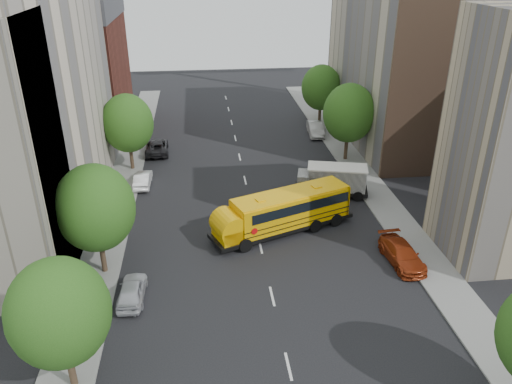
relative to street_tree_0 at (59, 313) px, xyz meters
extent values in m
plane|color=black|center=(11.00, 14.00, -4.64)|extent=(120.00, 120.00, 0.00)
cube|color=slate|center=(-0.50, 19.00, -4.58)|extent=(3.00, 80.00, 0.12)
cube|color=slate|center=(22.50, 19.00, -4.58)|extent=(3.00, 80.00, 0.12)
cube|color=silver|center=(11.00, 24.00, -4.64)|extent=(0.15, 64.00, 0.01)
cube|color=beige|center=(-7.00, 20.00, 5.36)|extent=(10.00, 26.00, 20.00)
cube|color=maroon|center=(-7.00, 42.00, 1.86)|extent=(10.00, 15.00, 13.00)
cube|color=#B4A78C|center=(29.00, 34.00, 4.36)|extent=(10.00, 22.00, 18.00)
cube|color=brown|center=(29.00, 23.00, 4.36)|extent=(10.10, 0.30, 18.00)
cylinder|color=#38281C|center=(0.00, 0.00, -3.29)|extent=(0.36, 0.36, 2.70)
ellipsoid|color=#204F15|center=(0.00, 0.00, 0.01)|extent=(4.80, 4.80, 5.52)
cylinder|color=#38281C|center=(0.00, 10.00, -3.20)|extent=(0.36, 0.36, 2.88)
ellipsoid|color=#204F15|center=(0.00, 10.00, 0.32)|extent=(5.12, 5.12, 5.89)
cylinder|color=#38281C|center=(0.00, 28.00, -3.24)|extent=(0.36, 0.36, 2.81)
ellipsoid|color=#204F15|center=(0.00, 28.00, 0.20)|extent=(4.99, 4.99, 5.74)
cylinder|color=#38281C|center=(22.00, 28.00, -3.16)|extent=(0.36, 0.36, 2.95)
ellipsoid|color=#204F15|center=(22.00, 28.00, 0.44)|extent=(5.25, 5.25, 6.04)
cylinder|color=#38281C|center=(22.00, 40.00, -3.27)|extent=(0.36, 0.36, 2.74)
ellipsoid|color=#204F15|center=(22.00, 40.00, 0.07)|extent=(4.86, 4.86, 5.59)
cube|color=black|center=(12.99, 14.04, -4.07)|extent=(11.82, 6.72, 0.31)
cube|color=#EFAC04|center=(13.67, 14.30, -2.72)|extent=(9.67, 5.84, 2.39)
cube|color=#EFAC04|center=(8.54, 12.29, -3.44)|extent=(2.62, 2.91, 1.04)
cube|color=black|center=(9.55, 12.69, -2.20)|extent=(1.36, 2.42, 1.25)
cube|color=#EFAC04|center=(13.67, 14.30, -1.50)|extent=(9.59, 5.65, 0.15)
cube|color=black|center=(13.87, 14.38, -2.20)|extent=(8.92, 5.59, 0.78)
cube|color=black|center=(13.67, 14.30, -3.55)|extent=(9.69, 5.90, 0.06)
cube|color=black|center=(13.67, 14.30, -3.13)|extent=(9.69, 5.90, 0.06)
cube|color=#EFAC04|center=(18.08, 16.03, -2.72)|extent=(1.09, 2.48, 2.39)
cube|color=#EFAC04|center=(11.06, 13.28, -1.39)|extent=(0.81, 0.81, 0.10)
cube|color=#EFAC04|center=(15.90, 15.17, -1.39)|extent=(0.81, 0.81, 0.10)
cylinder|color=#EFAC04|center=(8.54, 12.29, -2.92)|extent=(2.91, 3.03, 2.19)
cylinder|color=red|center=(10.41, 11.51, -3.08)|extent=(0.50, 0.23, 0.52)
cylinder|color=black|center=(9.69, 11.34, -4.12)|extent=(1.08, 0.67, 1.04)
cylinder|color=black|center=(8.74, 13.77, -4.12)|extent=(1.08, 0.67, 1.04)
cylinder|color=black|center=(15.60, 13.66, -4.12)|extent=(1.08, 0.67, 1.04)
cylinder|color=black|center=(14.65, 16.08, -4.12)|extent=(1.08, 0.67, 1.04)
cylinder|color=black|center=(17.54, 14.42, -4.12)|extent=(1.08, 0.67, 1.04)
cylinder|color=black|center=(16.59, 16.84, -4.12)|extent=(1.08, 0.67, 1.04)
cube|color=black|center=(18.34, 20.01, -4.10)|extent=(6.83, 3.69, 0.33)
cube|color=silver|center=(18.86, 19.87, -2.96)|extent=(5.34, 3.21, 1.95)
cube|color=silver|center=(16.03, 20.59, -3.29)|extent=(1.97, 2.37, 1.30)
cube|color=silver|center=(18.86, 19.87, -1.93)|extent=(5.57, 3.37, 0.13)
cylinder|color=black|center=(15.76, 19.54, -4.19)|extent=(0.95, 0.49, 0.91)
cylinder|color=black|center=(16.29, 21.64, -4.19)|extent=(0.95, 0.49, 0.91)
cylinder|color=black|center=(18.28, 18.90, -4.19)|extent=(0.95, 0.49, 0.91)
cylinder|color=black|center=(18.81, 21.00, -4.19)|extent=(0.95, 0.49, 0.91)
cylinder|color=black|center=(20.59, 18.32, -4.19)|extent=(0.95, 0.49, 0.91)
cylinder|color=black|center=(21.12, 20.42, -4.19)|extent=(0.95, 0.49, 0.91)
imported|color=#B5B6BC|center=(2.20, 6.73, -3.96)|extent=(1.75, 4.03, 1.35)
imported|color=white|center=(1.40, 23.89, -3.98)|extent=(1.48, 4.04, 1.32)
imported|color=black|center=(2.18, 32.27, -3.91)|extent=(2.65, 5.33, 1.45)
imported|color=maroon|center=(20.60, 8.73, -3.94)|extent=(2.35, 4.99, 1.41)
imported|color=#9B9A96|center=(20.60, 36.03, -3.87)|extent=(2.05, 4.82, 1.55)
camera|label=1|loc=(7.00, -19.42, 15.24)|focal=35.00mm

